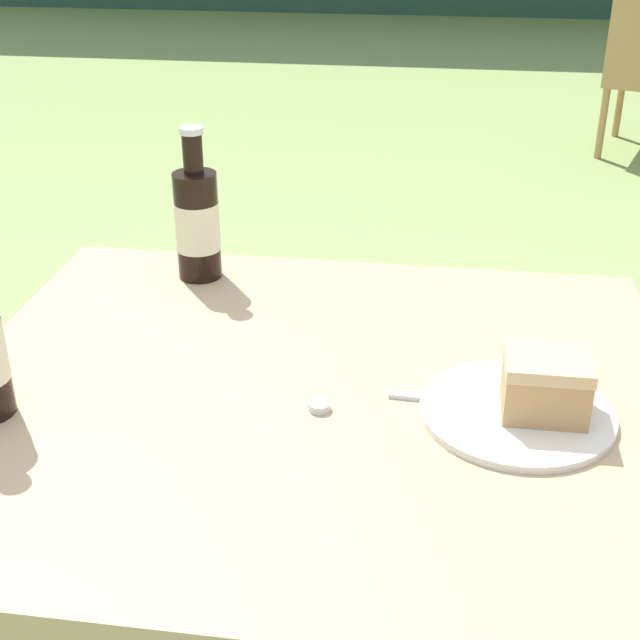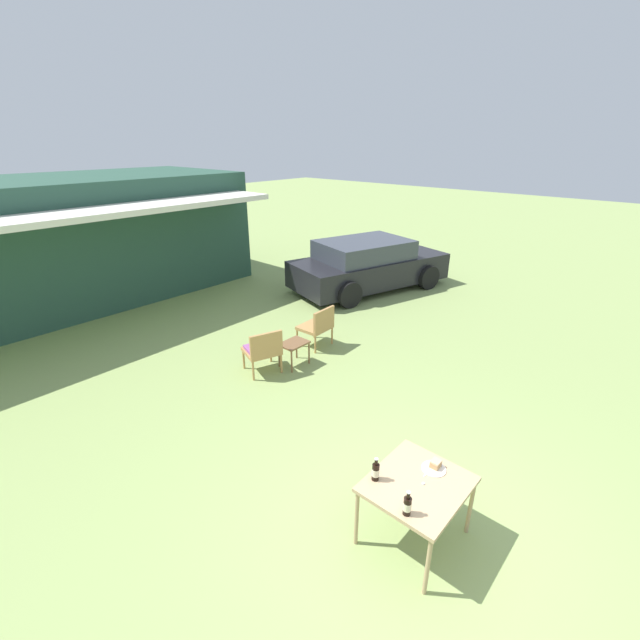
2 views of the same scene
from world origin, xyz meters
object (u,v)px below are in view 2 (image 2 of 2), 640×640
(wicker_chair_plain, at_px, (318,325))
(garden_side_table, at_px, (294,346))
(cake_on_plate, at_px, (435,466))
(cola_bottle_near, at_px, (376,471))
(wicker_chair_cushioned, at_px, (263,349))
(cola_bottle_far, at_px, (407,506))
(parked_car, at_px, (368,265))
(patio_table, at_px, (417,488))

(wicker_chair_plain, relative_size, garden_side_table, 1.66)
(wicker_chair_plain, distance_m, cake_on_plate, 4.26)
(wicker_chair_plain, xyz_separation_m, cola_bottle_near, (-2.78, -3.24, 0.35))
(wicker_chair_cushioned, distance_m, cake_on_plate, 3.75)
(wicker_chair_cushioned, xyz_separation_m, cola_bottle_far, (-1.59, -3.71, 0.36))
(wicker_chair_cushioned, bearing_deg, cola_bottle_far, 85.71)
(wicker_chair_plain, bearing_deg, garden_side_table, 9.98)
(wicker_chair_plain, xyz_separation_m, cake_on_plate, (-2.27, -3.60, 0.29))
(parked_car, distance_m, garden_side_table, 4.54)
(garden_side_table, height_order, cola_bottle_far, cola_bottle_far)
(cola_bottle_near, bearing_deg, cake_on_plate, -34.57)
(wicker_chair_cushioned, xyz_separation_m, cake_on_plate, (-0.92, -3.62, 0.29))
(cake_on_plate, xyz_separation_m, cola_bottle_near, (-0.51, 0.35, 0.07))
(cake_on_plate, height_order, cola_bottle_far, cola_bottle_far)
(garden_side_table, relative_size, cola_bottle_near, 1.94)
(wicker_chair_plain, xyz_separation_m, patio_table, (-2.55, -3.57, 0.20))
(wicker_chair_cushioned, relative_size, cola_bottle_far, 3.22)
(garden_side_table, bearing_deg, cola_bottle_far, -121.10)
(cola_bottle_near, height_order, cola_bottle_far, same)
(wicker_chair_cushioned, bearing_deg, cake_on_plate, 94.59)
(wicker_chair_plain, relative_size, cola_bottle_near, 3.22)
(wicker_chair_cushioned, distance_m, garden_side_table, 0.57)
(parked_car, bearing_deg, cake_on_plate, -122.98)
(cola_bottle_far, bearing_deg, wicker_chair_cushioned, 66.84)
(parked_car, distance_m, cola_bottle_far, 8.12)
(parked_car, height_order, garden_side_table, parked_car)
(wicker_chair_plain, bearing_deg, patio_table, 51.98)
(wicker_chair_plain, distance_m, patio_table, 4.39)
(cola_bottle_near, distance_m, cola_bottle_far, 0.46)
(garden_side_table, xyz_separation_m, cola_bottle_far, (-2.11, -3.50, 0.43))
(cola_bottle_near, bearing_deg, cola_bottle_far, -109.44)
(wicker_chair_plain, relative_size, patio_table, 0.85)
(parked_car, bearing_deg, wicker_chair_plain, -142.51)
(patio_table, height_order, cake_on_plate, cake_on_plate)
(patio_table, relative_size, cola_bottle_far, 3.80)
(wicker_chair_plain, xyz_separation_m, cola_bottle_far, (-2.94, -3.68, 0.35))
(cola_bottle_near, bearing_deg, wicker_chair_plain, 49.37)
(wicker_chair_plain, relative_size, cola_bottle_far, 3.22)
(garden_side_table, relative_size, cola_bottle_far, 1.94)
(wicker_chair_cushioned, distance_m, patio_table, 3.80)
(garden_side_table, height_order, patio_table, patio_table)
(parked_car, xyz_separation_m, patio_table, (-5.99, -4.91, 0.01))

